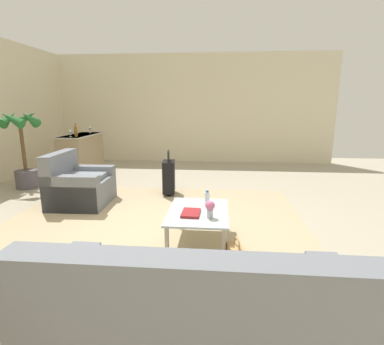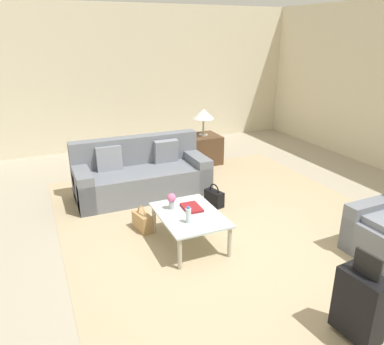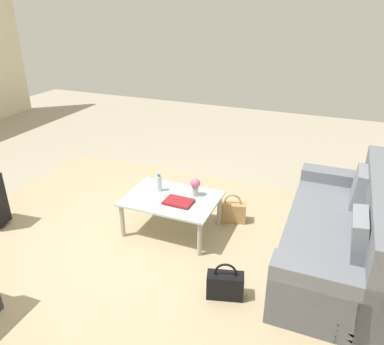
{
  "view_description": "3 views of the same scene",
  "coord_description": "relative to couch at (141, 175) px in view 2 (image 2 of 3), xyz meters",
  "views": [
    {
      "loc": [
        -3.86,
        -0.73,
        1.7
      ],
      "look_at": [
        -0.47,
        -0.43,
        0.92
      ],
      "focal_mm": 28.0,
      "sensor_mm": 36.0,
      "label": 1
    },
    {
      "loc": [
        3.38,
        -2.11,
        2.49
      ],
      "look_at": [
        -0.5,
        -0.42,
        0.91
      ],
      "focal_mm": 35.0,
      "sensor_mm": 36.0,
      "label": 2
    },
    {
      "loc": [
        -1.98,
        2.76,
        2.39
      ],
      "look_at": [
        -0.79,
        -0.14,
        0.95
      ],
      "focal_mm": 35.0,
      "sensor_mm": 36.0,
      "label": 3
    }
  ],
  "objects": [
    {
      "name": "ground_plane",
      "position": [
        2.2,
        0.6,
        -0.31
      ],
      "size": [
        12.0,
        12.0,
        0.0
      ],
      "primitive_type": "plane",
      "color": "#A89E89"
    },
    {
      "name": "wall_left",
      "position": [
        -2.86,
        0.6,
        1.24
      ],
      "size": [
        0.12,
        8.0,
        3.1
      ],
      "primitive_type": "cube",
      "color": "beige",
      "rests_on": "ground"
    },
    {
      "name": "area_rug",
      "position": [
        1.6,
        0.8,
        -0.3
      ],
      "size": [
        5.2,
        4.4,
        0.01
      ],
      "primitive_type": "cube",
      "color": "tan",
      "rests_on": "ground"
    },
    {
      "name": "couch",
      "position": [
        0.0,
        0.0,
        0.0
      ],
      "size": [
        0.89,
        2.12,
        0.91
      ],
      "color": "slate",
      "rests_on": "ground"
    },
    {
      "name": "coffee_table",
      "position": [
        1.8,
        0.1,
        0.06
      ],
      "size": [
        1.01,
        0.73,
        0.42
      ],
      "color": "silver",
      "rests_on": "ground"
    },
    {
      "name": "water_bottle",
      "position": [
        2.0,
        0.0,
        0.21
      ],
      "size": [
        0.06,
        0.06,
        0.2
      ],
      "color": "silver",
      "rests_on": "coffee_table"
    },
    {
      "name": "coffee_table_book",
      "position": [
        1.68,
        0.18,
        0.13
      ],
      "size": [
        0.31,
        0.22,
        0.03
      ],
      "primitive_type": "cube",
      "rotation": [
        0.0,
        0.0,
        -0.03
      ],
      "color": "maroon",
      "rests_on": "coffee_table"
    },
    {
      "name": "flower_vase",
      "position": [
        1.58,
        -0.05,
        0.24
      ],
      "size": [
        0.11,
        0.11,
        0.21
      ],
      "color": "#B2B7BC",
      "rests_on": "coffee_table"
    },
    {
      "name": "side_table",
      "position": [
        -1.0,
        1.6,
        -0.02
      ],
      "size": [
        0.63,
        0.63,
        0.57
      ],
      "primitive_type": "cube",
      "color": "#513823",
      "rests_on": "ground"
    },
    {
      "name": "table_lamp",
      "position": [
        -1.0,
        1.6,
        0.69
      ],
      "size": [
        0.42,
        0.42,
        0.53
      ],
      "color": "#ADA899",
      "rests_on": "side_table"
    },
    {
      "name": "suitcase_black",
      "position": [
        3.8,
        0.8,
        0.05
      ],
      "size": [
        0.42,
        0.26,
        0.85
      ],
      "color": "black",
      "rests_on": "ground"
    },
    {
      "name": "handbag_black",
      "position": [
        0.92,
        0.88,
        -0.18
      ],
      "size": [
        0.35,
        0.22,
        0.36
      ],
      "color": "black",
      "rests_on": "ground"
    },
    {
      "name": "handbag_tan",
      "position": [
        1.22,
        -0.34,
        -0.18
      ],
      "size": [
        0.34,
        0.21,
        0.36
      ],
      "color": "tan",
      "rests_on": "ground"
    }
  ]
}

